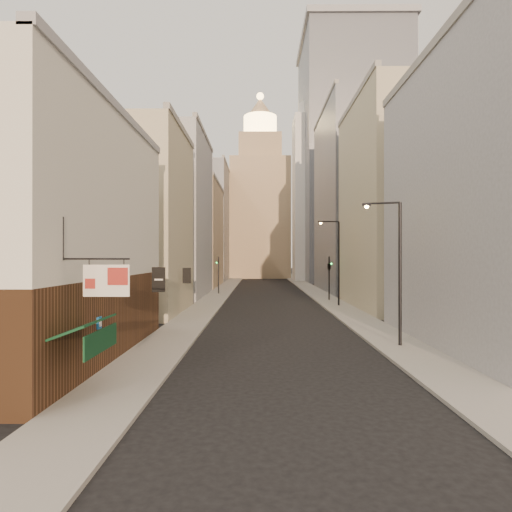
{
  "coord_description": "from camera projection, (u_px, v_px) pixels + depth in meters",
  "views": [
    {
      "loc": [
        -1.24,
        -11.65,
        4.97
      ],
      "look_at": [
        -1.45,
        16.72,
        5.02
      ],
      "focal_mm": 30.0,
      "sensor_mm": 36.0,
      "label": 1
    }
  ],
  "objects": [
    {
      "name": "streetlamp_near",
      "position": [
        396.0,
        264.0,
        23.36
      ],
      "size": [
        2.03,
        0.79,
        7.99
      ],
      "rotation": [
        0.0,
        0.0,
        -0.31
      ],
      "color": "black",
      "rests_on": "ground"
    },
    {
      "name": "near_building_left",
      "position": [
        59.0,
        235.0,
        20.72
      ],
      "size": [
        8.3,
        23.04,
        12.3
      ],
      "color": "brown",
      "rests_on": "ground"
    },
    {
      "name": "left_bldg_tan",
      "position": [
        195.0,
        236.0,
        71.73
      ],
      "size": [
        8.0,
        18.0,
        17.0
      ],
      "primitive_type": "cube",
      "color": "tan",
      "rests_on": "ground"
    },
    {
      "name": "sidewalk_left",
      "position": [
        226.0,
        288.0,
        66.68
      ],
      "size": [
        3.0,
        140.0,
        0.15
      ],
      "primitive_type": "cube",
      "color": "gray",
      "rests_on": "ground"
    },
    {
      "name": "traffic_light_right",
      "position": [
        329.0,
        267.0,
        47.91
      ],
      "size": [
        0.71,
        0.71,
        5.0
      ],
      "rotation": [
        0.0,
        0.0,
        3.31
      ],
      "color": "black",
      "rests_on": "ground"
    },
    {
      "name": "ground",
      "position": [
        305.0,
        439.0,
        11.63
      ],
      "size": [
        360.0,
        360.0,
        0.0
      ],
      "primitive_type": "plane",
      "color": "black",
      "rests_on": "ground"
    },
    {
      "name": "white_tower",
      "position": [
        313.0,
        192.0,
        89.59
      ],
      "size": [
        8.0,
        8.0,
        41.5
      ],
      "color": "silver",
      "rests_on": "ground"
    },
    {
      "name": "right_bldg_wingrid",
      "position": [
        351.0,
        201.0,
        61.57
      ],
      "size": [
        8.0,
        20.0,
        26.0
      ],
      "primitive_type": "cube",
      "color": "gray",
      "rests_on": "ground"
    },
    {
      "name": "highrise",
      "position": [
        351.0,
        158.0,
        89.55
      ],
      "size": [
        21.0,
        23.0,
        51.2
      ],
      "color": "gray",
      "rests_on": "ground"
    },
    {
      "name": "sidewalk_right",
      "position": [
        309.0,
        288.0,
        66.58
      ],
      "size": [
        3.0,
        140.0,
        0.15
      ],
      "primitive_type": "cube",
      "color": "gray",
      "rests_on": "ground"
    },
    {
      "name": "traffic_light_left",
      "position": [
        218.0,
        267.0,
        56.1
      ],
      "size": [
        0.56,
        0.46,
        5.0
      ],
      "rotation": [
        0.0,
        0.0,
        3.26
      ],
      "color": "black",
      "rests_on": "ground"
    },
    {
      "name": "left_bldg_wingrid",
      "position": [
        209.0,
        224.0,
        91.74
      ],
      "size": [
        8.0,
        20.0,
        24.0
      ],
      "primitive_type": "cube",
      "color": "gray",
      "rests_on": "ground"
    },
    {
      "name": "right_bldg_beige",
      "position": [
        395.0,
        205.0,
        41.56
      ],
      "size": [
        8.0,
        16.0,
        20.0
      ],
      "primitive_type": "cube",
      "color": "#BDB291",
      "rests_on": "ground"
    },
    {
      "name": "right_bldg_grey",
      "position": [
        499.0,
        202.0,
        23.56
      ],
      "size": [
        8.0,
        16.0,
        16.0
      ],
      "primitive_type": "cube",
      "color": "gray",
      "rests_on": "ground"
    },
    {
      "name": "streetlamp_mid",
      "position": [
        337.0,
        258.0,
        42.44
      ],
      "size": [
        2.21,
        0.65,
        8.53
      ],
      "rotation": [
        0.0,
        0.0,
        0.21
      ],
      "color": "black",
      "rests_on": "ground"
    },
    {
      "name": "left_bldg_grey",
      "position": [
        174.0,
        217.0,
        53.74
      ],
      "size": [
        8.0,
        16.0,
        20.0
      ],
      "primitive_type": "cube",
      "color": "gray",
      "rests_on": "ground"
    },
    {
      "name": "clock_tower",
      "position": [
        260.0,
        205.0,
        103.67
      ],
      "size": [
        14.0,
        14.0,
        44.9
      ],
      "color": "tan",
      "rests_on": "ground"
    },
    {
      "name": "left_bldg_beige",
      "position": [
        138.0,
        223.0,
        37.73
      ],
      "size": [
        8.0,
        12.0,
        16.0
      ],
      "primitive_type": "cube",
      "color": "#BDB291",
      "rests_on": "ground"
    }
  ]
}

